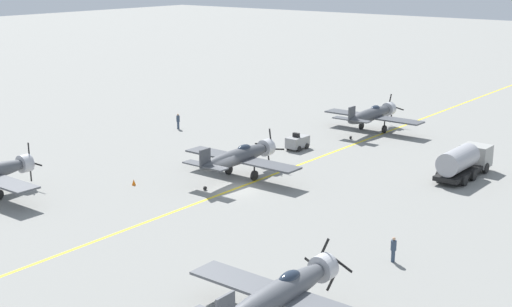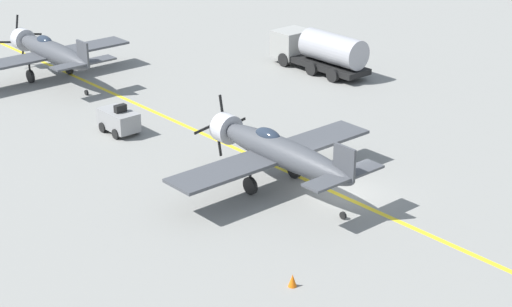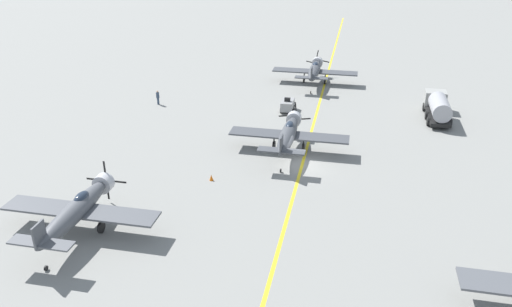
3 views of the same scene
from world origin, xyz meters
TOP-DOWN VIEW (x-y plane):
  - ground_plane at (0.00, 0.00)m, footprint 400.00×400.00m
  - taxiway_stripe at (0.00, 0.00)m, footprint 0.30×160.00m
  - airplane_mid_center at (-1.77, 2.54)m, footprint 12.00×9.98m
  - airplane_near_left at (-14.88, -14.82)m, footprint 12.00×9.98m
  - airplane_far_center at (-1.51, 26.19)m, footprint 12.00×9.98m
  - fuel_tanker at (14.02, 15.46)m, footprint 2.68×8.00m
  - tow_tractor at (-3.59, 14.34)m, footprint 1.57×2.60m
  - ground_crew_walking at (-20.03, 13.39)m, footprint 0.40×0.40m
  - traffic_cone at (-7.65, -4.84)m, footprint 0.36×0.36m

SIDE VIEW (x-z plane):
  - ground_plane at x=0.00m, z-range 0.00..0.00m
  - taxiway_stripe at x=0.00m, z-range 0.00..0.01m
  - traffic_cone at x=-7.65m, z-range 0.00..0.55m
  - tow_tractor at x=-3.59m, z-range -0.11..1.69m
  - ground_crew_walking at x=-20.03m, z-range 0.08..1.91m
  - fuel_tanker at x=14.02m, z-range 0.02..3.00m
  - airplane_far_center at x=-1.51m, z-range 0.12..3.91m
  - airplane_mid_center at x=-1.77m, z-range 0.12..3.91m
  - airplane_near_left at x=-14.88m, z-range 0.11..3.91m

